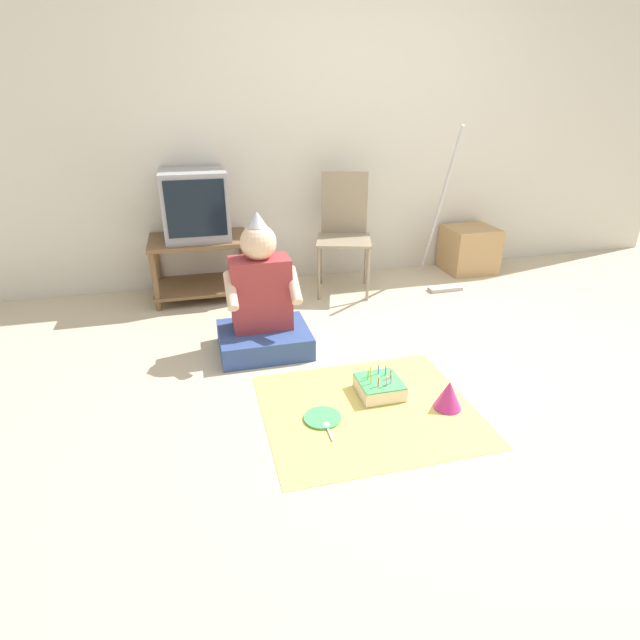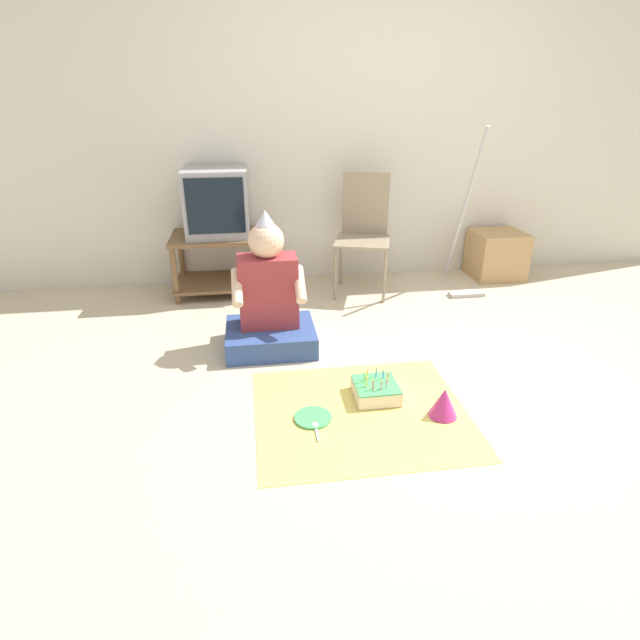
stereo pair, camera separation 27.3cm
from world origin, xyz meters
TOP-DOWN VIEW (x-y plane):
  - ground_plane at (0.00, 0.00)m, footprint 16.00×16.00m
  - wall_back at (0.00, 1.94)m, footprint 6.40×0.06m
  - tv_stand at (-1.28, 1.65)m, footprint 0.75×0.52m
  - tv at (-1.28, 1.66)m, footprint 0.48×0.46m
  - folding_chair at (-0.14, 1.54)m, footprint 0.52×0.52m
  - cardboard_box_stack at (1.08, 1.68)m, footprint 0.43×0.40m
  - dust_mop at (0.65, 1.40)m, footprint 0.28×0.52m
  - person_seated at (-0.95, 0.63)m, footprint 0.55×0.46m
  - party_cloth at (-0.54, -0.19)m, footprint 1.07×0.93m
  - birthday_cake at (-0.43, -0.06)m, footprint 0.23×0.23m
  - party_hat_blue at (-0.14, -0.28)m, footprint 0.14×0.14m
  - paper_plate at (-0.79, -0.21)m, footprint 0.19×0.19m
  - plastic_spoon_near at (-0.78, -0.29)m, footprint 0.04×0.15m

SIDE VIEW (x-z plane):
  - ground_plane at x=0.00m, z-range 0.00..0.00m
  - party_cloth at x=-0.54m, z-range 0.00..0.01m
  - paper_plate at x=-0.79m, z-range 0.01..0.02m
  - plastic_spoon_near at x=-0.78m, z-range 0.01..0.02m
  - birthday_cake at x=-0.43m, z-range -0.02..0.12m
  - party_hat_blue at x=-0.14m, z-range 0.01..0.16m
  - cardboard_box_stack at x=1.08m, z-range 0.00..0.40m
  - tv_stand at x=-1.28m, z-range 0.05..0.52m
  - person_seated at x=-0.95m, z-range -0.15..0.72m
  - dust_mop at x=0.65m, z-range -0.26..1.02m
  - folding_chair at x=-0.14m, z-range 0.06..0.98m
  - tv at x=-1.28m, z-range 0.47..0.97m
  - wall_back at x=0.00m, z-range 0.00..2.55m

